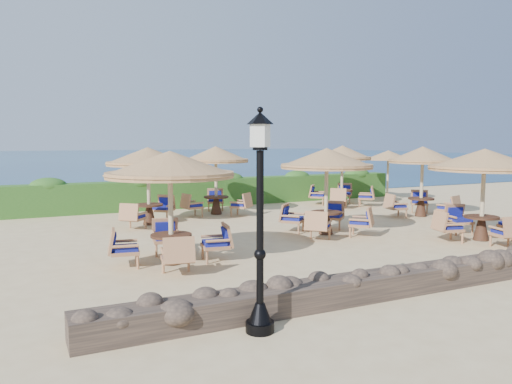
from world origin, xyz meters
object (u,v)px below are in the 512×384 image
at_px(extra_parasol, 388,155).
at_px(cafe_set_5, 342,166).
at_px(cafe_set_6, 422,168).
at_px(cafe_set_3, 148,166).
at_px(lamp_post, 260,231).
at_px(cafe_set_4, 216,167).
at_px(cafe_set_0, 170,185).
at_px(cafe_set_2, 484,175).
at_px(cafe_set_1, 327,175).

height_order(extra_parasol, cafe_set_5, cafe_set_5).
bearing_deg(cafe_set_6, extra_parasol, 64.73).
xyz_separation_m(extra_parasol, cafe_set_5, (-2.94, -0.45, -0.42)).
distance_m(cafe_set_3, cafe_set_6, 10.12).
bearing_deg(lamp_post, cafe_set_4, 72.12).
height_order(extra_parasol, cafe_set_6, cafe_set_6).
relative_size(cafe_set_3, cafe_set_4, 1.04).
bearing_deg(extra_parasol, cafe_set_3, -171.80).
bearing_deg(cafe_set_3, cafe_set_0, -98.38).
bearing_deg(cafe_set_0, lamp_post, -89.41).
bearing_deg(cafe_set_4, cafe_set_5, 0.25).
xyz_separation_m(cafe_set_2, cafe_set_5, (0.83, 8.09, -0.15)).
distance_m(extra_parasol, cafe_set_4, 8.90).
relative_size(extra_parasol, cafe_set_6, 0.88).
relative_size(cafe_set_0, cafe_set_4, 1.10).
distance_m(lamp_post, cafe_set_5, 15.06).
relative_size(extra_parasol, cafe_set_1, 0.85).
height_order(lamp_post, cafe_set_2, lamp_post).
bearing_deg(cafe_set_0, cafe_set_4, 61.33).
distance_m(cafe_set_2, cafe_set_4, 9.54).
xyz_separation_m(lamp_post, cafe_set_3, (0.79, 10.30, 0.47)).
bearing_deg(lamp_post, cafe_set_0, 90.59).
relative_size(cafe_set_0, cafe_set_5, 1.13).
relative_size(lamp_post, cafe_set_3, 1.17).
bearing_deg(cafe_set_2, cafe_set_0, 172.44).
relative_size(cafe_set_1, cafe_set_3, 1.00).
relative_size(lamp_post, cafe_set_5, 1.25).
height_order(cafe_set_5, cafe_set_6, same).
height_order(cafe_set_4, cafe_set_5, same).
height_order(cafe_set_3, cafe_set_4, same).
bearing_deg(cafe_set_1, extra_parasol, 38.45).
height_order(extra_parasol, cafe_set_2, cafe_set_2).
xyz_separation_m(cafe_set_1, cafe_set_4, (-1.56, 5.34, 0.02)).
bearing_deg(cafe_set_3, cafe_set_1, -42.46).
height_order(cafe_set_0, cafe_set_1, same).
height_order(cafe_set_1, cafe_set_6, same).
bearing_deg(extra_parasol, cafe_set_5, -171.34).
bearing_deg(cafe_set_0, cafe_set_3, 81.62).
distance_m(cafe_set_1, cafe_set_3, 6.09).
bearing_deg(cafe_set_2, cafe_set_6, 67.62).
xyz_separation_m(extra_parasol, cafe_set_1, (-7.32, -5.81, -0.34)).
xyz_separation_m(lamp_post, cafe_set_4, (3.72, 11.53, 0.30)).
relative_size(cafe_set_5, cafe_set_6, 0.97).
height_order(cafe_set_0, cafe_set_6, same).
height_order(lamp_post, cafe_set_4, lamp_post).
relative_size(cafe_set_1, cafe_set_5, 1.07).
distance_m(lamp_post, cafe_set_1, 8.14).
height_order(cafe_set_2, cafe_set_6, same).
bearing_deg(cafe_set_3, cafe_set_5, 8.05).
xyz_separation_m(cafe_set_0, cafe_set_6, (10.60, 3.03, -0.03)).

